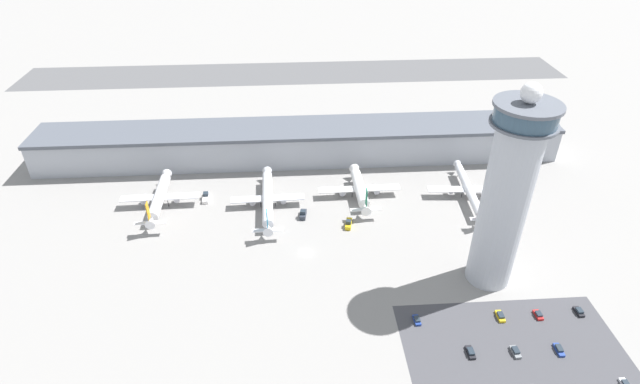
% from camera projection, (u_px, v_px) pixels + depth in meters
% --- Properties ---
extents(ground_plane, '(1000.00, 1000.00, 0.00)m').
position_uv_depth(ground_plane, '(306.00, 253.00, 180.85)').
color(ground_plane, gray).
extents(terminal_building, '(241.76, 25.00, 16.82)m').
position_uv_depth(terminal_building, '(299.00, 143.00, 234.70)').
color(terminal_building, '#A3A8B2').
rests_on(terminal_building, ground).
extents(runway_strip, '(362.64, 44.00, 0.01)m').
position_uv_depth(runway_strip, '(294.00, 73.00, 338.95)').
color(runway_strip, '#515154').
rests_on(runway_strip, ground).
extents(control_tower, '(19.02, 19.02, 69.40)m').
position_uv_depth(control_tower, '(507.00, 194.00, 151.77)').
color(control_tower, '#ADB2BC').
rests_on(control_tower, ground).
extents(parking_lot_surface, '(64.00, 40.00, 0.01)m').
position_uv_depth(parking_lot_surface, '(515.00, 352.00, 143.89)').
color(parking_lot_surface, '#424247').
rests_on(parking_lot_surface, ground).
extents(airplane_gate_alpha, '(31.86, 38.04, 13.85)m').
position_uv_depth(airplane_gate_alpha, '(159.00, 197.00, 202.80)').
color(airplane_gate_alpha, white).
rests_on(airplane_gate_alpha, ground).
extents(airplane_gate_bravo, '(30.15, 45.20, 13.10)m').
position_uv_depth(airplane_gate_bravo, '(268.00, 199.00, 202.93)').
color(airplane_gate_bravo, silver).
rests_on(airplane_gate_bravo, ground).
extents(airplane_gate_charlie, '(34.74, 33.95, 13.67)m').
position_uv_depth(airplane_gate_charlie, '(360.00, 188.00, 209.35)').
color(airplane_gate_charlie, white).
rests_on(airplane_gate_charlie, ground).
extents(airplane_gate_delta, '(34.02, 44.48, 11.42)m').
position_uv_depth(airplane_gate_delta, '(469.00, 190.00, 208.69)').
color(airplane_gate_delta, silver).
rests_on(airplane_gate_delta, ground).
extents(service_truck_catering, '(3.52, 6.82, 2.91)m').
position_uv_depth(service_truck_catering, '(349.00, 224.00, 193.92)').
color(service_truck_catering, black).
rests_on(service_truck_catering, ground).
extents(service_truck_fuel, '(2.60, 7.69, 2.81)m').
position_uv_depth(service_truck_fuel, '(206.00, 197.00, 209.55)').
color(service_truck_fuel, black).
rests_on(service_truck_fuel, ground).
extents(service_truck_baggage, '(3.23, 6.07, 3.16)m').
position_uv_depth(service_truck_baggage, '(303.00, 214.00, 199.01)').
color(service_truck_baggage, black).
rests_on(service_truck_baggage, ground).
extents(car_grey_coupe, '(2.02, 4.25, 1.51)m').
position_uv_depth(car_grey_coupe, '(579.00, 312.00, 156.12)').
color(car_grey_coupe, black).
rests_on(car_grey_coupe, ground).
extents(car_navy_sedan, '(1.98, 4.07, 1.47)m').
position_uv_depth(car_navy_sedan, '(538.00, 315.00, 154.99)').
color(car_navy_sedan, black).
rests_on(car_navy_sedan, ground).
extents(car_black_suv, '(1.87, 4.67, 1.46)m').
position_uv_depth(car_black_suv, '(559.00, 350.00, 143.83)').
color(car_black_suv, black).
rests_on(car_black_suv, ground).
extents(car_white_wagon, '(2.08, 4.48, 1.55)m').
position_uv_depth(car_white_wagon, '(515.00, 352.00, 143.14)').
color(car_white_wagon, black).
rests_on(car_white_wagon, ground).
extents(car_red_hatchback, '(2.00, 4.73, 1.55)m').
position_uv_depth(car_red_hatchback, '(500.00, 316.00, 154.51)').
color(car_red_hatchback, black).
rests_on(car_red_hatchback, ground).
extents(car_blue_compact, '(1.98, 4.25, 1.39)m').
position_uv_depth(car_blue_compact, '(417.00, 320.00, 153.27)').
color(car_blue_compact, black).
rests_on(car_blue_compact, ground).
extents(car_maroon_suv, '(1.93, 4.69, 1.42)m').
position_uv_depth(car_maroon_suv, '(470.00, 352.00, 143.06)').
color(car_maroon_suv, black).
rests_on(car_maroon_suv, ground).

